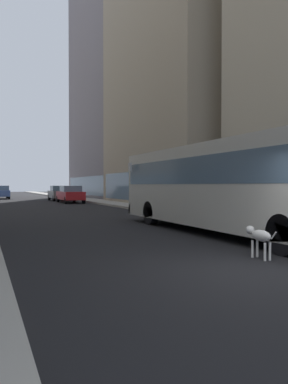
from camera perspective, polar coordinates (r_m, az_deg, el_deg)
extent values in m
plane|color=black|center=(41.06, -16.40, -1.35)|extent=(120.00, 120.00, 0.00)
cube|color=#9E9991|center=(42.12, -8.68, -1.16)|extent=(2.40, 110.00, 0.15)
cube|color=#A0937F|center=(36.79, 7.03, 25.98)|extent=(10.50, 17.34, 34.39)
cube|color=slate|center=(31.05, -1.40, 0.89)|extent=(0.08, 15.60, 2.40)
cube|color=slate|center=(53.56, -4.32, 16.34)|extent=(8.50, 20.18, 31.64)
cube|color=slate|center=(50.44, -8.84, 0.94)|extent=(0.08, 18.16, 2.40)
cube|color=silver|center=(13.45, 11.69, 1.01)|extent=(2.55, 11.50, 2.75)
cube|color=slate|center=(13.46, 11.70, 3.12)|extent=(2.57, 11.04, 0.90)
cube|color=black|center=(18.44, 1.47, -2.46)|extent=(2.55, 0.16, 0.44)
cylinder|color=black|center=(16.03, 1.03, -3.17)|extent=(0.30, 1.00, 1.00)
cylinder|color=black|center=(17.08, 7.94, -2.92)|extent=(0.30, 1.00, 1.00)
cylinder|color=black|center=(9.59, 20.46, -6.07)|extent=(0.30, 1.00, 1.00)
cube|color=silver|center=(17.36, -2.14, 3.76)|extent=(0.08, 0.24, 0.40)
cube|color=red|center=(36.52, -11.09, -0.52)|extent=(1.83, 4.73, 0.75)
cube|color=slate|center=(36.27, -11.01, 0.49)|extent=(1.68, 2.13, 0.55)
cylinder|color=black|center=(38.28, -12.88, -1.02)|extent=(0.22, 0.64, 0.64)
cylinder|color=black|center=(38.60, -10.53, -1.00)|extent=(0.22, 0.64, 0.64)
cylinder|color=black|center=(34.46, -11.71, -1.24)|extent=(0.22, 0.64, 0.64)
cylinder|color=black|center=(34.82, -9.12, -1.21)|extent=(0.22, 0.64, 0.64)
cube|color=slate|center=(41.82, -12.66, -0.33)|extent=(1.91, 3.90, 0.75)
cube|color=slate|center=(41.62, -12.61, 0.55)|extent=(1.76, 1.76, 0.55)
cylinder|color=black|center=(43.20, -14.13, -0.80)|extent=(0.22, 0.64, 0.64)
cylinder|color=black|center=(43.50, -11.93, -0.77)|extent=(0.22, 0.64, 0.64)
cylinder|color=black|center=(40.17, -13.44, -0.93)|extent=(0.22, 0.64, 0.64)
cylinder|color=black|center=(40.49, -11.07, -0.90)|extent=(0.22, 0.64, 0.64)
cube|color=#4C6BB7|center=(49.47, -20.84, -0.17)|extent=(1.91, 4.70, 0.75)
cube|color=slate|center=(49.23, -20.83, 0.58)|extent=(1.76, 2.11, 0.55)
cylinder|color=black|center=(51.45, -19.98, -0.54)|extent=(0.22, 0.64, 0.64)
cylinder|color=black|center=(47.59, -19.72, -0.66)|extent=(0.22, 0.64, 0.64)
ellipsoid|color=white|center=(9.00, 17.28, -6.32)|extent=(0.22, 0.60, 0.26)
sphere|color=white|center=(9.28, 15.75, -5.53)|extent=(0.20, 0.20, 0.20)
sphere|color=black|center=(9.26, 15.38, -5.43)|extent=(0.07, 0.07, 0.07)
sphere|color=black|center=(9.33, 15.96, -5.38)|extent=(0.07, 0.07, 0.07)
cylinder|color=white|center=(8.70, 19.00, -6.25)|extent=(0.03, 0.16, 0.19)
cylinder|color=white|center=(9.17, 16.07, -8.27)|extent=(0.06, 0.06, 0.40)
cylinder|color=white|center=(9.25, 16.74, -8.18)|extent=(0.06, 0.06, 0.40)
cylinder|color=white|center=(8.85, 17.81, -8.61)|extent=(0.06, 0.06, 0.40)
cylinder|color=white|center=(8.94, 18.50, -8.52)|extent=(0.06, 0.06, 0.40)
sphere|color=black|center=(9.11, 17.11, -5.98)|extent=(0.04, 0.04, 0.04)
sphere|color=black|center=(8.90, 17.32, -6.27)|extent=(0.04, 0.04, 0.04)
sphere|color=black|center=(8.87, 18.14, -6.04)|extent=(0.04, 0.04, 0.04)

